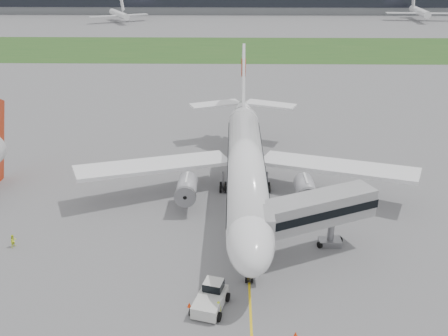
{
  "coord_description": "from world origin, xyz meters",
  "views": [
    {
      "loc": [
        -1.93,
        -58.83,
        32.62
      ],
      "look_at": [
        -2.98,
        2.0,
        5.82
      ],
      "focal_mm": 40.0,
      "sensor_mm": 36.0,
      "label": 1
    }
  ],
  "objects_px": {
    "pushback_tug": "(211,297)",
    "airliner": "(246,161)",
    "ground_crew_near": "(218,308)",
    "jet_bridge": "(305,214)"
  },
  "relations": [
    {
      "from": "pushback_tug",
      "to": "airliner",
      "type": "bearing_deg",
      "value": 95.74
    },
    {
      "from": "ground_crew_near",
      "to": "jet_bridge",
      "type": "bearing_deg",
      "value": -135.2
    },
    {
      "from": "jet_bridge",
      "to": "airliner",
      "type": "bearing_deg",
      "value": 87.77
    },
    {
      "from": "airliner",
      "to": "ground_crew_near",
      "type": "relative_size",
      "value": 34.1
    },
    {
      "from": "airliner",
      "to": "jet_bridge",
      "type": "xyz_separation_m",
      "value": [
        6.26,
        -14.9,
        -0.01
      ]
    },
    {
      "from": "airliner",
      "to": "pushback_tug",
      "type": "distance_m",
      "value": 24.55
    },
    {
      "from": "pushback_tug",
      "to": "ground_crew_near",
      "type": "relative_size",
      "value": 3.21
    },
    {
      "from": "airliner",
      "to": "pushback_tug",
      "type": "height_order",
      "value": "airliner"
    },
    {
      "from": "ground_crew_near",
      "to": "pushback_tug",
      "type": "bearing_deg",
      "value": -61.05
    },
    {
      "from": "pushback_tug",
      "to": "ground_crew_near",
      "type": "height_order",
      "value": "pushback_tug"
    }
  ]
}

